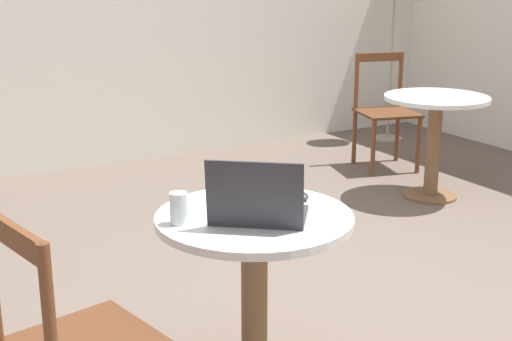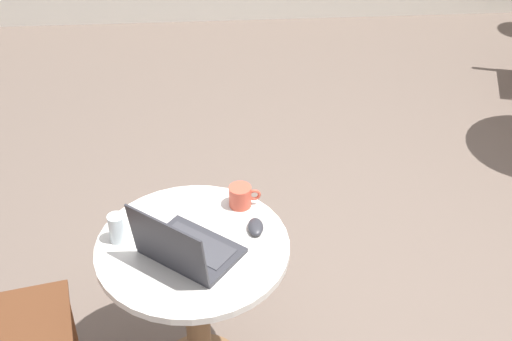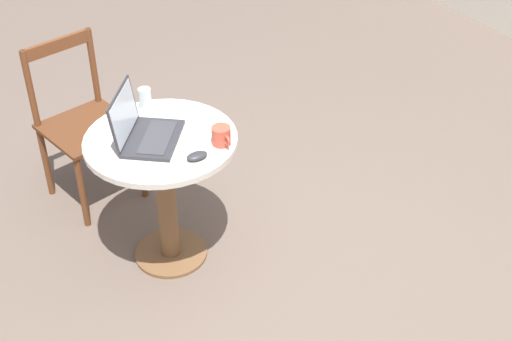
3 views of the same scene
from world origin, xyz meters
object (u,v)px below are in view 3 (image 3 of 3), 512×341
at_px(chair_near_left, 83,124).
at_px(mouse, 197,156).
at_px(laptop, 144,131).
at_px(mug, 221,136).
at_px(cafe_table_near, 164,171).
at_px(drinking_glass, 145,99).

distance_m(chair_near_left, mouse, 1.04).
bearing_deg(laptop, mug, 53.57).
height_order(mouse, mug, mug).
bearing_deg(mouse, laptop, -152.23).
distance_m(chair_near_left, mug, 1.05).
bearing_deg(cafe_table_near, drinking_glass, 169.86).
xyz_separation_m(cafe_table_near, drinking_glass, (-0.28, 0.05, 0.25)).
xyz_separation_m(chair_near_left, mug, (0.93, 0.38, 0.32)).
relative_size(cafe_table_near, laptop, 1.73).
relative_size(mug, drinking_glass, 1.10).
height_order(cafe_table_near, drinking_glass, drinking_glass).
relative_size(mouse, mug, 0.79).
height_order(cafe_table_near, chair_near_left, chair_near_left).
xyz_separation_m(mouse, mug, (-0.05, 0.15, 0.03)).
bearing_deg(laptop, cafe_table_near, 70.80).
bearing_deg(mug, drinking_glass, -159.61).
xyz_separation_m(mug, drinking_glass, (-0.47, -0.17, 0.01)).
distance_m(laptop, mug, 0.36).
xyz_separation_m(cafe_table_near, laptop, (-0.02, -0.07, 0.24)).
bearing_deg(drinking_glass, chair_near_left, -156.12).
xyz_separation_m(laptop, mouse, (0.26, 0.14, -0.03)).
xyz_separation_m(laptop, mug, (0.22, 0.29, -0.01)).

